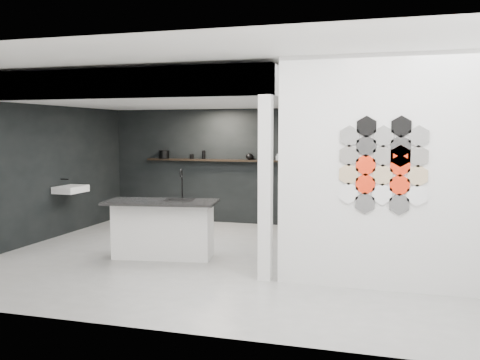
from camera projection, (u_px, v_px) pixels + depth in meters
name	position (u px, v px, depth m)	size (l,w,h in m)	color
floor	(228.00, 258.00, 8.04)	(7.00, 6.00, 0.01)	gray
partition_panel	(381.00, 173.00, 6.33)	(2.45, 0.15, 2.80)	silver
bay_clad_back	(212.00, 166.00, 11.14)	(4.40, 0.04, 2.35)	black
bay_clad_left	(66.00, 170.00, 9.87)	(0.04, 4.00, 2.35)	black
bulkhead	(173.00, 93.00, 9.13)	(4.40, 4.00, 0.40)	silver
corner_column	(265.00, 189.00, 6.75)	(0.16, 0.16, 2.35)	silver
fascia_beam	(117.00, 83.00, 7.30)	(4.40, 0.16, 0.40)	silver
wall_basin	(71.00, 189.00, 9.64)	(0.40, 0.60, 0.12)	silver
display_shelf	(215.00, 160.00, 11.00)	(3.00, 0.15, 0.04)	black
kitchen_island	(163.00, 228.00, 8.02)	(1.74, 0.99, 1.33)	silver
stockpot	(164.00, 154.00, 11.31)	(0.21, 0.21, 0.17)	black
kettle	(250.00, 157.00, 10.78)	(0.15, 0.15, 0.13)	black
glass_bowl	(279.00, 158.00, 10.61)	(0.13, 0.13, 0.09)	gray
glass_vase	(279.00, 157.00, 10.61)	(0.09, 0.09, 0.13)	gray
bottle_dark	(204.00, 155.00, 11.06)	(0.07, 0.07, 0.18)	black
utensil_cup	(192.00, 156.00, 11.13)	(0.08, 0.08, 0.10)	black
hex_tile_cluster	(384.00, 165.00, 6.23)	(1.04, 0.02, 1.16)	white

